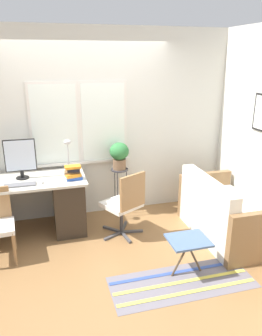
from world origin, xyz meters
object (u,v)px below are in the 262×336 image
keyboard (20,185)px  potted_plant (119,154)px  plant_stand (120,176)px  desk_lamp (68,151)px  folding_stool (188,242)px  monitor (20,158)px  mouse (42,182)px  couch_loveseat (225,216)px  office_chair_swivel (125,203)px  book_stack (73,173)px

keyboard → potted_plant: 1.44m
plant_stand → desk_lamp: bearing=-170.3°
desk_lamp → folding_stool: (1.11, -1.48, -0.70)m
keyboard → potted_plant: (1.37, 0.40, 0.18)m
monitor → keyboard: size_ratio=1.37×
mouse → couch_loveseat: (2.31, -0.58, -0.50)m
monitor → desk_lamp: (0.61, 0.01, 0.04)m
office_chair_swivel → plant_stand: office_chair_swivel is taller
desk_lamp → couch_loveseat: desk_lamp is taller
keyboard → folding_stool: 2.15m
desk_lamp → book_stack: size_ratio=2.14×
office_chair_swivel → monitor: bearing=-48.1°
plant_stand → mouse: bearing=-160.6°
monitor → folding_stool: size_ratio=1.20×
plant_stand → keyboard: bearing=-163.6°
monitor → couch_loveseat: 2.79m
desk_lamp → potted_plant: (0.74, 0.13, -0.13)m
mouse → folding_stool: (1.48, -1.22, -0.40)m
desk_lamp → plant_stand: desk_lamp is taller
keyboard → book_stack: book_stack is taller
book_stack → office_chair_swivel: (0.62, -0.27, -0.39)m
office_chair_swivel → couch_loveseat: office_chair_swivel is taller
office_chair_swivel → desk_lamp: bearing=-64.2°
office_chair_swivel → potted_plant: size_ratio=2.30×
monitor → keyboard: monitor is taller
potted_plant → monitor: bearing=-174.2°
monitor → book_stack: size_ratio=2.33×
desk_lamp → folding_stool: 1.98m
mouse → plant_stand: 1.18m
folding_stool → office_chair_swivel: bearing=114.8°
book_stack → couch_loveseat: bearing=-18.0°
desk_lamp → plant_stand: bearing=9.7°
mouse → office_chair_swivel: bearing=-12.8°
keyboard → couch_loveseat: bearing=-12.5°
mouse → office_chair_swivel: 1.09m
mouse → folding_stool: 1.95m
monitor → potted_plant: bearing=5.8°
monitor → office_chair_swivel: 1.47m
mouse → couch_loveseat: 2.43m
potted_plant → keyboard: bearing=-163.6°
potted_plant → folding_stool: size_ratio=0.90×
book_stack → plant_stand: 0.82m
office_chair_swivel → keyboard: bearing=-36.8°
desk_lamp → plant_stand: 0.88m
office_chair_swivel → plant_stand: (0.08, 0.62, 0.16)m
couch_loveseat → desk_lamp: bearing=66.4°
couch_loveseat → folding_stool: (-0.83, -0.63, 0.10)m
couch_loveseat → folding_stool: size_ratio=3.27×
plant_stand → folding_stool: size_ratio=1.68×
folding_stool → keyboard: bearing=145.4°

